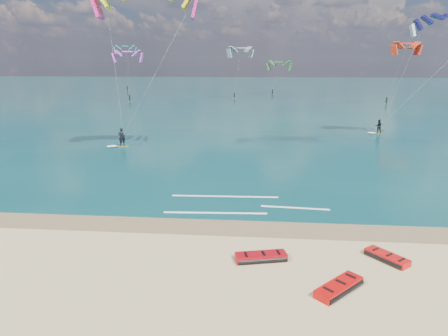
# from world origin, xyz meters

# --- Properties ---
(ground) EXTENTS (320.00, 320.00, 0.00)m
(ground) POSITION_xyz_m (0.00, 40.00, 0.00)
(ground) COLOR tan
(ground) RESTS_ON ground
(wet_sand_strip) EXTENTS (320.00, 2.40, 0.01)m
(wet_sand_strip) POSITION_xyz_m (0.00, 3.00, 0.00)
(wet_sand_strip) COLOR brown
(wet_sand_strip) RESTS_ON ground
(sea) EXTENTS (320.00, 200.00, 0.04)m
(sea) POSITION_xyz_m (0.00, 104.00, 0.02)
(sea) COLOR #0B3A3E
(sea) RESTS_ON ground
(packed_kite_left) EXTENTS (2.77, 1.64, 0.39)m
(packed_kite_left) POSITION_xyz_m (2.09, -0.67, 0.00)
(packed_kite_left) COLOR #A3080F
(packed_kite_left) RESTS_ON ground
(packed_kite_mid) EXTENTS (2.21, 2.34, 0.37)m
(packed_kite_mid) POSITION_xyz_m (7.98, -0.17, 0.00)
(packed_kite_mid) COLOR red
(packed_kite_mid) RESTS_ON ground
(packed_kite_right) EXTENTS (2.62, 2.64, 0.40)m
(packed_kite_right) POSITION_xyz_m (5.24, -2.99, 0.00)
(packed_kite_right) COLOR red
(packed_kite_right) RESTS_ON ground
(kitesurfer_main) EXTENTS (12.66, 7.73, 16.80)m
(kitesurfer_main) POSITION_xyz_m (-10.17, 20.47, 8.70)
(kitesurfer_main) COLOR #ACCB17
(kitesurfer_main) RESTS_ON sea
(kitesurfer_far) EXTENTS (11.08, 7.62, 15.13)m
(kitesurfer_far) POSITION_xyz_m (19.46, 31.27, 7.76)
(kitesurfer_far) COLOR gold
(kitesurfer_far) RESTS_ON sea
(shoreline_foam) EXTENTS (10.42, 3.64, 0.01)m
(shoreline_foam) POSITION_xyz_m (0.64, 6.57, 0.04)
(shoreline_foam) COLOR white
(shoreline_foam) RESTS_ON ground
(distant_kites) EXTENTS (72.89, 34.62, 12.87)m
(distant_kites) POSITION_xyz_m (-6.22, 79.08, 5.71)
(distant_kites) COLOR #2C7A2C
(distant_kites) RESTS_ON ground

